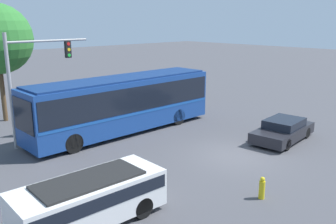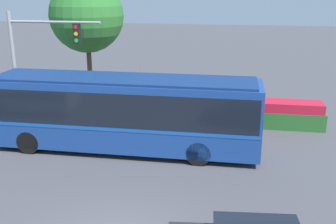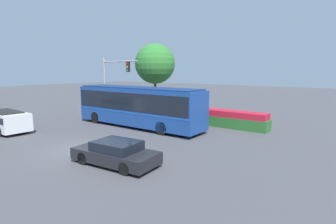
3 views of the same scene
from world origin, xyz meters
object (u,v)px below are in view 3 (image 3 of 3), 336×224
object	(u,v)px
city_bus	(138,104)
traffic_light_pole	(112,79)
sedan_foreground	(116,153)
street_tree_left	(155,64)
suv_left_lane	(5,119)

from	to	relation	value
city_bus	traffic_light_pole	bearing A→B (deg)	-17.61
city_bus	sedan_foreground	bearing A→B (deg)	126.37
city_bus	street_tree_left	world-z (taller)	street_tree_left
city_bus	street_tree_left	distance (m)	9.06
city_bus	sedan_foreground	xyz separation A→B (m)	(5.37, -7.27, -1.27)
sedan_foreground	city_bus	bearing A→B (deg)	-59.04
suv_left_lane	street_tree_left	xyz separation A→B (m)	(2.57, 14.59, 4.34)
traffic_light_pole	suv_left_lane	bearing A→B (deg)	-103.32
sedan_foreground	traffic_light_pole	world-z (taller)	traffic_light_pole
traffic_light_pole	street_tree_left	bearing A→B (deg)	85.21
street_tree_left	traffic_light_pole	bearing A→B (deg)	-94.79
suv_left_lane	traffic_light_pole	xyz separation A→B (m)	(2.08, 8.79, 2.87)
city_bus	sedan_foreground	size ratio (longest dim) A/B	2.60
street_tree_left	sedan_foreground	bearing A→B (deg)	-56.69
traffic_light_pole	city_bus	bearing A→B (deg)	-17.52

